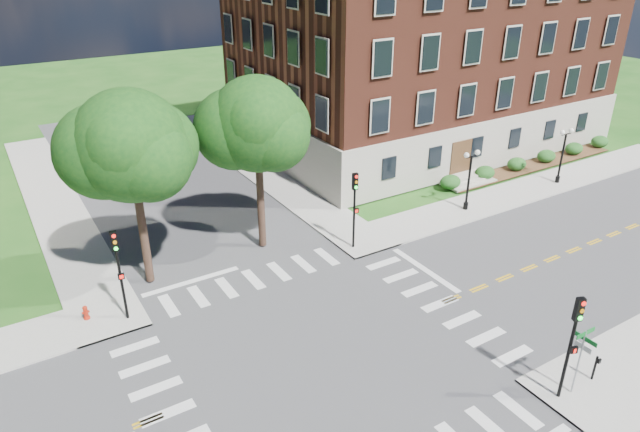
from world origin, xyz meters
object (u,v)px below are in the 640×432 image
push_button_post (595,367)px  fire_hydrant (86,313)px  twin_lamp_east (563,153)px  traffic_signal_ne (355,201)px  traffic_signal_nw (118,264)px  traffic_signal_se (573,336)px  street_sign_pole (582,350)px  twin_lamp_west (469,177)px

push_button_post → fire_hydrant: size_ratio=1.60×
twin_lamp_east → traffic_signal_ne: bearing=-179.4°
traffic_signal_nw → push_button_post: (15.69, -14.80, -2.39)m
traffic_signal_ne → traffic_signal_nw: same height
traffic_signal_se → traffic_signal_ne: (0.00, 14.81, 0.00)m
traffic_signal_ne → traffic_signal_nw: size_ratio=1.00×
twin_lamp_east → street_sign_pole: 23.95m
traffic_signal_nw → traffic_signal_ne: bearing=0.5°
traffic_signal_se → twin_lamp_west: size_ratio=1.13×
twin_lamp_east → push_button_post: size_ratio=3.53×
traffic_signal_nw → fire_hydrant: (-1.74, 0.99, -2.72)m
traffic_signal_se → street_sign_pole: traffic_signal_se is taller
street_sign_pole → fire_hydrant: bearing=135.4°
traffic_signal_ne → twin_lamp_east: traffic_signal_ne is taller
twin_lamp_west → street_sign_pole: 17.77m
traffic_signal_ne → push_button_post: 15.24m
traffic_signal_ne → fire_hydrant: size_ratio=6.40×
traffic_signal_se → traffic_signal_nw: bearing=132.8°
twin_lamp_west → push_button_post: size_ratio=3.53×
traffic_signal_se → street_sign_pole: (0.66, -0.11, -0.88)m
traffic_signal_se → street_sign_pole: bearing=-9.3°
street_sign_pole → push_button_post: (1.40, 0.01, -1.51)m
traffic_signal_nw → street_sign_pole: 20.60m
twin_lamp_west → fire_hydrant: twin_lamp_west is taller
traffic_signal_ne → twin_lamp_east: size_ratio=1.13×
traffic_signal_ne → street_sign_pole: bearing=-87.5°
traffic_signal_nw → twin_lamp_west: (23.33, 0.49, -0.66)m
twin_lamp_east → fire_hydrant: (-34.59, 0.66, -2.06)m
traffic_signal_ne → fire_hydrant: traffic_signal_ne is taller
twin_lamp_east → fire_hydrant: bearing=178.9°
twin_lamp_east → push_button_post: twin_lamp_east is taller
traffic_signal_nw → push_button_post: size_ratio=4.00×
push_button_post → twin_lamp_west: bearing=63.4°
twin_lamp_west → push_button_post: twin_lamp_west is taller
street_sign_pole → fire_hydrant: street_sign_pole is taller
traffic_signal_se → fire_hydrant: bearing=134.4°
traffic_signal_se → twin_lamp_east: size_ratio=1.13×
twin_lamp_east → street_sign_pole: twin_lamp_east is taller
twin_lamp_east → street_sign_pole: (-18.56, -15.14, -0.21)m
traffic_signal_ne → street_sign_pole: size_ratio=1.55×
traffic_signal_se → push_button_post: size_ratio=4.00×
push_button_post → traffic_signal_ne: bearing=97.9°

